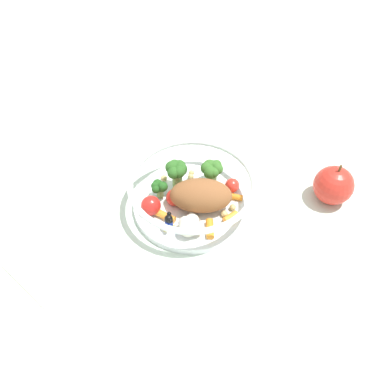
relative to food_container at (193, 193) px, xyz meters
name	(u,v)px	position (x,y,z in m)	size (l,w,h in m)	color
ground_plane	(190,215)	(0.02, 0.01, -0.03)	(2.40, 2.40, 0.00)	silver
food_container	(193,193)	(0.00, 0.00, 0.00)	(0.20, 0.20, 0.07)	white
loose_apple	(333,185)	(-0.14, 0.18, 0.00)	(0.06, 0.06, 0.08)	red
folded_napkin	(51,262)	(0.20, -0.12, -0.03)	(0.10, 0.10, 0.01)	silver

